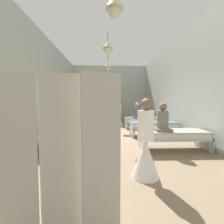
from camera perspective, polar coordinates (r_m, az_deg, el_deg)
name	(u,v)px	position (r m, az deg, el deg)	size (l,w,h in m)	color
ground_plane	(113,137)	(6.66, 0.34, -8.96)	(6.07, 12.18, 0.10)	#8C755B
room_shell	(112,88)	(7.74, -0.05, 8.52)	(5.87, 11.78, 4.10)	#B2B7AD
bed_left_row_0	(57,136)	(4.90, -18.96, -7.95)	(1.90, 0.84, 0.57)	#B7BCC1
bed_right_row_0	(173,135)	(5.09, 20.82, -7.57)	(1.90, 0.84, 0.57)	#B7BCC1
bed_left_row_1	(71,126)	(6.72, -14.24, -4.73)	(1.90, 0.84, 0.57)	#B7BCC1
bed_right_row_1	(154,125)	(6.85, 14.62, -4.57)	(1.90, 0.84, 0.57)	#B7BCC1
bed_left_row_2	(79,120)	(8.57, -11.56, -2.87)	(1.90, 0.84, 0.57)	#B7BCC1
bed_right_row_2	(143,120)	(8.67, 11.02, -2.78)	(1.90, 0.84, 0.57)	#B7BCC1
nurse_near_aisle	(146,149)	(3.14, 11.75, -12.73)	(0.52, 0.52, 1.49)	white
nurse_mid_aisle	(119,116)	(9.58, 2.36, -1.56)	(0.52, 0.52, 1.49)	white
patient_seated_primary	(137,112)	(8.50, 8.85, 0.02)	(0.44, 0.44, 0.80)	#515B70
patient_seated_secondary	(163,121)	(4.83, 17.46, -2.94)	(0.44, 0.44, 0.80)	slate
potted_plant	(112,109)	(11.05, 0.12, 1.05)	(0.66, 0.66, 1.40)	brown
privacy_screen	(60,158)	(1.77, -17.77, -15.13)	(1.24, 0.22, 1.70)	#BCB29E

